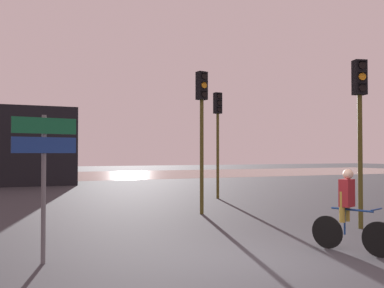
{
  "coord_description": "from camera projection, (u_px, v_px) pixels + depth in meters",
  "views": [
    {
      "loc": [
        -4.29,
        -6.38,
        1.92
      ],
      "look_at": [
        0.5,
        5.0,
        2.2
      ],
      "focal_mm": 40.0,
      "sensor_mm": 36.0,
      "label": 1
    }
  ],
  "objects": [
    {
      "name": "ground_plane",
      "position": [
        276.0,
        263.0,
        7.5
      ],
      "size": [
        120.0,
        120.0,
        0.0
      ],
      "primitive_type": "plane",
      "color": "#333338"
    },
    {
      "name": "water_strip",
      "position": [
        66.0,
        176.0,
        37.14
      ],
      "size": [
        80.0,
        16.0,
        0.01
      ],
      "primitive_type": "cube",
      "color": "#9E937F",
      "rests_on": "ground"
    },
    {
      "name": "traffic_light_near_right",
      "position": [
        360.0,
        111.0,
        11.02
      ],
      "size": [
        0.37,
        0.39,
        4.34
      ],
      "rotation": [
        0.0,
        0.0,
        2.9
      ],
      "color": "#4C4719",
      "rests_on": "ground"
    },
    {
      "name": "traffic_light_far_right",
      "position": [
        218.0,
        125.0,
        18.35
      ],
      "size": [
        0.34,
        0.36,
        4.55
      ],
      "rotation": [
        0.0,
        0.0,
        3.23
      ],
      "color": "#4C4719",
      "rests_on": "ground"
    },
    {
      "name": "traffic_light_center",
      "position": [
        202.0,
        115.0,
        13.65
      ],
      "size": [
        0.36,
        0.38,
        4.55
      ],
      "rotation": [
        0.0,
        0.0,
        3.36
      ],
      "color": "#4C4719",
      "rests_on": "ground"
    },
    {
      "name": "direction_sign_post",
      "position": [
        44.0,
        161.0,
        7.48
      ],
      "size": [
        1.09,
        0.22,
        2.6
      ],
      "rotation": [
        0.0,
        0.0,
        3.32
      ],
      "color": "slate",
      "rests_on": "ground"
    },
    {
      "name": "cyclist",
      "position": [
        349.0,
        210.0,
        8.34
      ],
      "size": [
        0.72,
        1.61,
        1.62
      ],
      "rotation": [
        0.0,
        0.0,
        -2.77
      ],
      "color": "black",
      "rests_on": "ground"
    }
  ]
}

